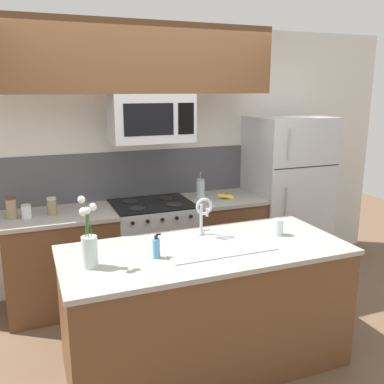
# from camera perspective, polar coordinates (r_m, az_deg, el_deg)

# --- Properties ---
(ground_plane) EXTENTS (10.00, 10.00, 0.00)m
(ground_plane) POSITION_cam_1_polar(r_m,az_deg,el_deg) (3.72, -0.87, -18.85)
(ground_plane) COLOR brown
(rear_partition) EXTENTS (5.20, 0.10, 2.60)m
(rear_partition) POSITION_cam_1_polar(r_m,az_deg,el_deg) (4.50, -3.13, 4.72)
(rear_partition) COLOR silver
(rear_partition) RESTS_ON ground
(splash_band) EXTENTS (3.44, 0.01, 0.48)m
(splash_band) POSITION_cam_1_polar(r_m,az_deg,el_deg) (4.38, -6.59, 2.42)
(splash_band) COLOR #4C4C51
(splash_band) RESTS_ON rear_partition
(back_counter_left) EXTENTS (1.00, 0.65, 0.91)m
(back_counter_left) POSITION_cam_1_polar(r_m,az_deg,el_deg) (4.14, -16.88, -8.82)
(back_counter_left) COLOR brown
(back_counter_left) RESTS_ON ground
(back_counter_right) EXTENTS (0.77, 0.65, 0.91)m
(back_counter_right) POSITION_cam_1_polar(r_m,az_deg,el_deg) (4.53, 3.99, -6.27)
(back_counter_right) COLOR brown
(back_counter_right) RESTS_ON ground
(stove_range) EXTENTS (0.76, 0.64, 0.93)m
(stove_range) POSITION_cam_1_polar(r_m,az_deg,el_deg) (4.27, -5.20, -7.45)
(stove_range) COLOR #B7BABF
(stove_range) RESTS_ON ground
(microwave) EXTENTS (0.74, 0.40, 0.43)m
(microwave) POSITION_cam_1_polar(r_m,az_deg,el_deg) (3.98, -5.51, 9.80)
(microwave) COLOR #B7BABF
(upper_cabinet_band) EXTENTS (2.47, 0.34, 0.60)m
(upper_cabinet_band) POSITION_cam_1_polar(r_m,az_deg,el_deg) (3.92, -7.24, 17.26)
(upper_cabinet_band) COLOR brown
(refrigerator) EXTENTS (0.80, 0.74, 1.71)m
(refrigerator) POSITION_cam_1_polar(r_m,az_deg,el_deg) (4.80, 12.31, -0.43)
(refrigerator) COLOR #B7BABF
(refrigerator) RESTS_ON ground
(storage_jar_tall) EXTENTS (0.09, 0.09, 0.19)m
(storage_jar_tall) POSITION_cam_1_polar(r_m,az_deg,el_deg) (3.97, -22.95, -1.95)
(storage_jar_tall) COLOR #997F5B
(storage_jar_tall) RESTS_ON back_counter_left
(storage_jar_medium) EXTENTS (0.08, 0.08, 0.12)m
(storage_jar_medium) POSITION_cam_1_polar(r_m,az_deg,el_deg) (3.95, -21.22, -2.40)
(storage_jar_medium) COLOR silver
(storage_jar_medium) RESTS_ON back_counter_left
(storage_jar_short) EXTENTS (0.08, 0.08, 0.15)m
(storage_jar_short) POSITION_cam_1_polar(r_m,az_deg,el_deg) (3.96, -18.18, -1.80)
(storage_jar_short) COLOR #997F5B
(storage_jar_short) RESTS_ON back_counter_left
(banana_bunch) EXTENTS (0.19, 0.13, 0.08)m
(banana_bunch) POSITION_cam_1_polar(r_m,az_deg,el_deg) (4.34, 4.65, -0.58)
(banana_bunch) COLOR yellow
(banana_bunch) RESTS_ON back_counter_right
(french_press) EXTENTS (0.09, 0.09, 0.27)m
(french_press) POSITION_cam_1_polar(r_m,az_deg,el_deg) (4.34, 1.12, 0.48)
(french_press) COLOR silver
(french_press) RESTS_ON back_counter_right
(island_counter) EXTENTS (2.01, 0.89, 0.91)m
(island_counter) POSITION_cam_1_polar(r_m,az_deg,el_deg) (3.21, 1.80, -15.02)
(island_counter) COLOR brown
(island_counter) RESTS_ON ground
(kitchen_sink) EXTENTS (0.76, 0.44, 0.16)m
(kitchen_sink) POSITION_cam_1_polar(r_m,az_deg,el_deg) (3.07, 3.11, -8.45)
(kitchen_sink) COLOR #ADAFB5
(kitchen_sink) RESTS_ON island_counter
(sink_faucet) EXTENTS (0.14, 0.14, 0.31)m
(sink_faucet) POSITION_cam_1_polar(r_m,az_deg,el_deg) (3.17, 1.55, -2.61)
(sink_faucet) COLOR #B7BABF
(sink_faucet) RESTS_ON island_counter
(dish_soap_bottle) EXTENTS (0.06, 0.05, 0.16)m
(dish_soap_bottle) POSITION_cam_1_polar(r_m,az_deg,el_deg) (2.84, -4.78, -7.43)
(dish_soap_bottle) COLOR #4C93C6
(dish_soap_bottle) RESTS_ON island_counter
(drinking_glass) EXTENTS (0.08, 0.08, 0.12)m
(drinking_glass) POSITION_cam_1_polar(r_m,az_deg,el_deg) (3.32, 11.40, -4.60)
(drinking_glass) COLOR silver
(drinking_glass) RESTS_ON island_counter
(flower_vase) EXTENTS (0.11, 0.11, 0.46)m
(flower_vase) POSITION_cam_1_polar(r_m,az_deg,el_deg) (2.74, -13.53, -7.13)
(flower_vase) COLOR silver
(flower_vase) RESTS_ON island_counter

